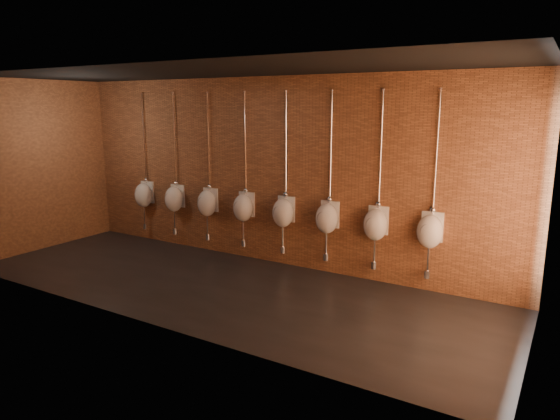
{
  "coord_description": "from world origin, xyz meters",
  "views": [
    {
      "loc": [
        4.51,
        -5.71,
        2.72
      ],
      "look_at": [
        0.52,
        0.9,
        1.1
      ],
      "focal_mm": 32.0,
      "sensor_mm": 36.0,
      "label": 1
    }
  ],
  "objects": [
    {
      "name": "urinal_0",
      "position": [
        -2.98,
        1.37,
        0.96
      ],
      "size": [
        0.39,
        0.34,
        2.72
      ],
      "color": "white",
      "rests_on": "ground"
    },
    {
      "name": "urinal_3",
      "position": [
        -0.52,
        1.37,
        0.96
      ],
      "size": [
        0.39,
        0.34,
        2.72
      ],
      "color": "white",
      "rests_on": "ground"
    },
    {
      "name": "room_shell",
      "position": [
        0.0,
        0.0,
        2.01
      ],
      "size": [
        8.54,
        3.04,
        3.22
      ],
      "color": "black",
      "rests_on": "ground"
    },
    {
      "name": "urinal_6",
      "position": [
        1.95,
        1.37,
        0.96
      ],
      "size": [
        0.39,
        0.34,
        2.72
      ],
      "color": "white",
      "rests_on": "ground"
    },
    {
      "name": "urinal_2",
      "position": [
        -1.34,
        1.37,
        0.96
      ],
      "size": [
        0.39,
        0.34,
        2.72
      ],
      "color": "white",
      "rests_on": "ground"
    },
    {
      "name": "urinal_5",
      "position": [
        1.12,
        1.37,
        0.96
      ],
      "size": [
        0.39,
        0.34,
        2.72
      ],
      "color": "white",
      "rests_on": "ground"
    },
    {
      "name": "ground",
      "position": [
        0.0,
        0.0,
        0.0
      ],
      "size": [
        8.5,
        8.5,
        0.0
      ],
      "primitive_type": "plane",
      "color": "black",
      "rests_on": "ground"
    },
    {
      "name": "urinal_4",
      "position": [
        0.3,
        1.37,
        0.96
      ],
      "size": [
        0.39,
        0.34,
        2.72
      ],
      "color": "white",
      "rests_on": "ground"
    },
    {
      "name": "urinal_1",
      "position": [
        -2.16,
        1.37,
        0.96
      ],
      "size": [
        0.39,
        0.34,
        2.72
      ],
      "color": "white",
      "rests_on": "ground"
    },
    {
      "name": "urinal_7",
      "position": [
        2.77,
        1.37,
        0.96
      ],
      "size": [
        0.39,
        0.34,
        2.72
      ],
      "color": "white",
      "rests_on": "ground"
    }
  ]
}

